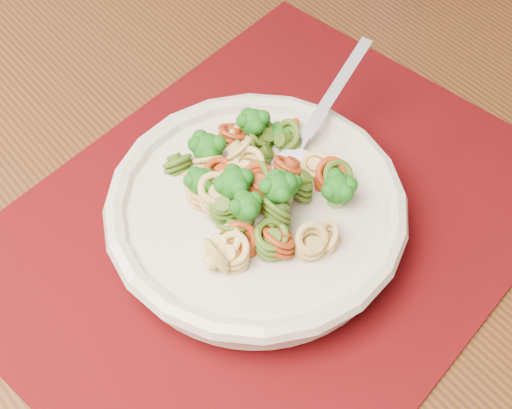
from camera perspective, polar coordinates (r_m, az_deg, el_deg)
name	(u,v)px	position (r m, az deg, el deg)	size (l,w,h in m)	color
dining_table	(197,194)	(0.78, -4.78, 0.82)	(1.66, 1.34, 0.71)	#573018
placemat	(271,224)	(0.64, 1.24, -1.61)	(0.50, 0.39, 0.00)	#4D030E
pasta_bowl	(256,212)	(0.61, 0.00, -0.57)	(0.26, 0.26, 0.05)	beige
pasta_broccoli_heap	(256,200)	(0.60, 0.00, 0.34)	(0.22, 0.22, 0.06)	tan
fork	(291,159)	(0.63, 2.81, 3.65)	(0.19, 0.02, 0.01)	silver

